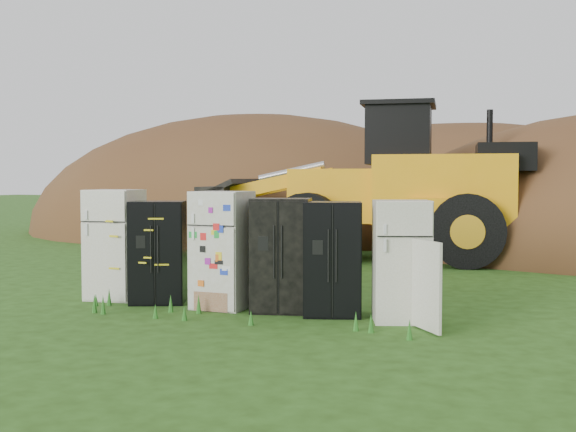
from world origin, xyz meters
name	(u,v)px	position (x,y,z in m)	size (l,w,h in m)	color
ground	(250,309)	(0.00, 0.00, 0.00)	(120.00, 120.00, 0.00)	#254412
fridge_leftmost	(115,244)	(-2.51, 0.04, 0.91)	(0.81, 0.77, 1.83)	silver
fridge_black_side	(158,252)	(-1.62, -0.03, 0.82)	(0.86, 0.68, 1.65)	black
fridge_sticker	(222,250)	(-0.45, -0.04, 0.91)	(0.81, 0.75, 1.82)	silver
fridge_dark_mid	(281,255)	(0.51, 0.04, 0.86)	(0.88, 0.71, 1.71)	black
fridge_black_right	(332,259)	(1.33, 0.03, 0.84)	(0.84, 0.70, 1.67)	black
fridge_open_door	(401,261)	(2.37, -0.02, 0.85)	(0.77, 0.71, 1.71)	silver
wheel_loader	(359,182)	(-0.40, 7.26, 1.93)	(7.97, 3.23, 3.86)	orange
dirt_mound_left	(252,233)	(-6.56, 14.16, 0.00)	(17.39, 13.05, 8.70)	#4F2F19
dirt_mound_back	(454,232)	(0.29, 17.46, 0.00)	(20.34, 13.56, 8.13)	#4F2F19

